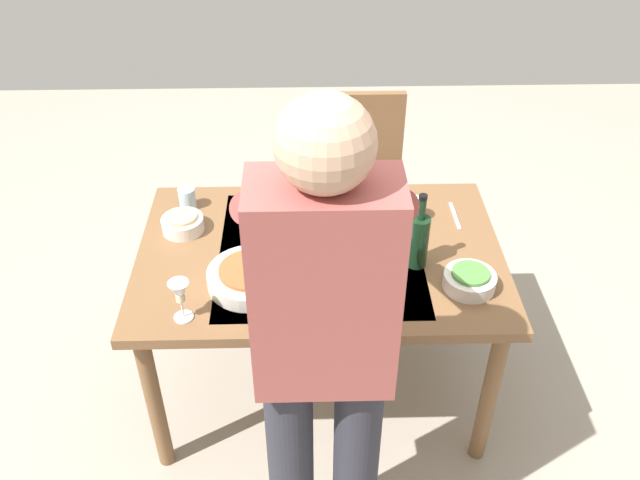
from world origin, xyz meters
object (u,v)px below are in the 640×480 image
side_bowl_bread (183,223)px  water_cup_near_left (187,198)px  wine_bottle (419,239)px  dinner_plate_near (337,258)px  water_cup_near_right (414,209)px  person_server (324,346)px  water_cup_far_left (377,221)px  dining_table (320,267)px  wine_glass_left (180,294)px  side_bowl_salad (470,280)px  serving_bowl_pasta (251,276)px  chair_near (362,176)px

side_bowl_bread → water_cup_near_left: bearing=-89.4°
wine_bottle → dinner_plate_near: size_ratio=1.29×
water_cup_near_right → person_server: bearing=67.3°
water_cup_near_left → water_cup_far_left: (-0.74, 0.18, 0.01)m
dining_table → water_cup_near_right: size_ratio=15.36×
dining_table → water_cup_far_left: (-0.22, -0.11, 0.13)m
side_bowl_bread → wine_glass_left: bearing=97.8°
person_server → wine_glass_left: 0.59m
wine_bottle → side_bowl_salad: bearing=141.4°
wine_glass_left → dinner_plate_near: wine_glass_left is taller
wine_bottle → water_cup_near_right: wine_bottle is taller
person_server → serving_bowl_pasta: 0.61m
wine_glass_left → serving_bowl_pasta: bearing=-141.9°
serving_bowl_pasta → side_bowl_salad: 0.75m
person_server → side_bowl_bread: person_server is taller
chair_near → water_cup_near_left: 0.95m
wine_glass_left → water_cup_near_left: (0.07, -0.64, -0.06)m
chair_near → wine_bottle: wine_bottle is taller
serving_bowl_pasta → dinner_plate_near: 0.33m
dinner_plate_near → serving_bowl_pasta: bearing=22.6°
water_cup_near_right → dinner_plate_near: 0.40m
dining_table → water_cup_near_left: water_cup_near_left is taller
wine_bottle → water_cup_far_left: 0.24m
side_bowl_bread → water_cup_near_right: bearing=-176.4°
serving_bowl_pasta → water_cup_near_right: bearing=-148.6°
wine_bottle → dinner_plate_near: (0.28, -0.03, -0.10)m
wine_bottle → water_cup_far_left: wine_bottle is taller
chair_near → water_cup_near_left: size_ratio=10.38×
wine_glass_left → wine_bottle: bearing=-162.0°
wine_bottle → side_bowl_bread: size_ratio=1.85×
serving_bowl_pasta → side_bowl_salad: same height
dining_table → water_cup_far_left: bearing=-153.2°
serving_bowl_pasta → side_bowl_bread: same height
dining_table → wine_bottle: bearing=166.3°
wine_bottle → water_cup_near_right: 0.29m
dining_table → dinner_plate_near: size_ratio=5.84×
chair_near → water_cup_far_left: 0.76m
wine_glass_left → side_bowl_salad: (-0.96, -0.13, -0.07)m
dining_table → person_server: bearing=89.4°
water_cup_far_left → side_bowl_salad: (-0.29, 0.33, -0.02)m
person_server → serving_bowl_pasta: person_server is taller
chair_near → water_cup_far_left: bearing=89.6°
chair_near → person_server: 1.61m
water_cup_near_left → water_cup_far_left: 0.76m
chair_near → water_cup_far_left: chair_near is taller
wine_bottle → side_bowl_bread: wine_bottle is taller
person_server → water_cup_far_left: size_ratio=16.43×
dining_table → water_cup_near_right: water_cup_near_right is taller
wine_bottle → wine_glass_left: 0.84m
side_bowl_bread → dinner_plate_near: bearing=161.7°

